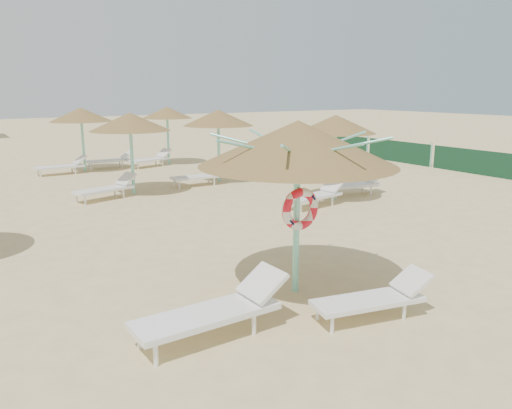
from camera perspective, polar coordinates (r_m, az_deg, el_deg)
ground at (r=8.70m, az=1.90°, el=-10.05°), size 120.00×120.00×0.00m
main_palapa at (r=8.16m, az=4.81°, el=6.89°), size 3.26×3.26×2.92m
lounger_main_a at (r=7.16m, az=-4.58°, el=-11.92°), size 2.27×0.76×0.82m
lounger_main_b at (r=7.90m, az=13.46°, el=-10.32°), size 1.93×0.92×0.68m
palapa_field at (r=17.91m, az=-18.82°, el=8.78°), size 15.48×12.77×2.70m
windbreak_fence at (r=25.00m, az=16.04°, el=5.82°), size 0.08×19.84×1.10m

